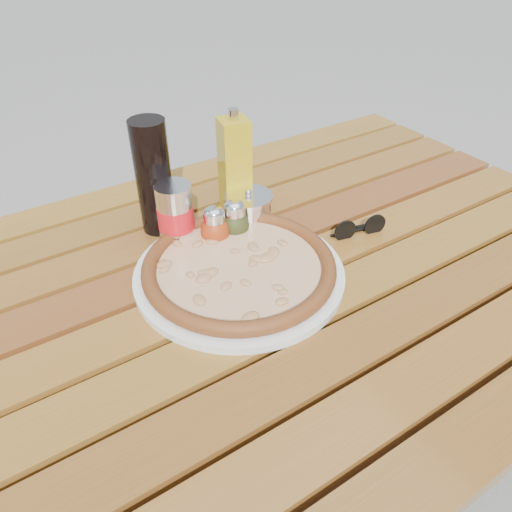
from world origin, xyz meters
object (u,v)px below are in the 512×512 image
pepper_shaker (215,227)px  olive_oil_cruet (235,165)px  oregano_shaker (235,221)px  dark_bottle (154,177)px  pizza (239,266)px  parmesan_tin (248,208)px  soda_can (176,215)px  sunglasses (359,228)px  table (262,308)px  plate (239,273)px

pepper_shaker → olive_oil_cruet: size_ratio=0.39×
oregano_shaker → dark_bottle: size_ratio=0.37×
dark_bottle → olive_oil_cruet: (0.17, -0.01, -0.01)m
pizza → dark_bottle: 0.24m
pizza → parmesan_tin: parmesan_tin is taller
soda_can → sunglasses: soda_can is taller
pizza → dark_bottle: dark_bottle is taller
parmesan_tin → oregano_shaker: bearing=-145.7°
oregano_shaker → soda_can: bearing=153.1°
parmesan_tin → soda_can: bearing=175.3°
olive_oil_cruet → parmesan_tin: size_ratio=2.16×
table → soda_can: soda_can is taller
plate → pizza: 0.02m
pizza → sunglasses: 0.26m
plate → pepper_shaker: size_ratio=4.39×
olive_oil_cruet → parmesan_tin: 0.09m
plate → oregano_shaker: 0.12m
pizza → oregano_shaker: oregano_shaker is taller
table → dark_bottle: dark_bottle is taller
pepper_shaker → parmesan_tin: size_ratio=0.84×
table → plate: (-0.03, 0.02, 0.08)m
table → oregano_shaker: oregano_shaker is taller
pepper_shaker → sunglasses: bearing=-26.5°
pizza → soda_can: size_ratio=2.78×
oregano_shaker → dark_bottle: 0.17m
oregano_shaker → sunglasses: oregano_shaker is taller
table → oregano_shaker: size_ratio=17.07×
oregano_shaker → dark_bottle: dark_bottle is taller
pepper_shaker → parmesan_tin: pepper_shaker is taller
dark_bottle → soda_can: size_ratio=1.83×
soda_can → sunglasses: bearing=-29.6°
oregano_shaker → dark_bottle: (-0.11, 0.11, 0.07)m
sunglasses → soda_can: bearing=164.3°
plate → sunglasses: 0.26m
table → olive_oil_cruet: (0.08, 0.22, 0.17)m
oregano_shaker → parmesan_tin: oregano_shaker is taller
pizza → pepper_shaker: bearing=82.8°
pepper_shaker → olive_oil_cruet: (0.10, 0.10, 0.06)m
pizza → sunglasses: sunglasses is taller
soda_can → sunglasses: 0.35m
plate → oregano_shaker: size_ratio=4.39×
plate → dark_bottle: 0.24m
parmesan_tin → sunglasses: size_ratio=0.87×
pizza → plate: bearing=140.2°
pepper_shaker → oregano_shaker: size_ratio=1.00×
plate → sunglasses: sunglasses is taller
soda_can → olive_oil_cruet: 0.17m
dark_bottle → pizza: bearing=-77.0°
oregano_shaker → olive_oil_cruet: 0.13m
plate → pepper_shaker: pepper_shaker is taller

